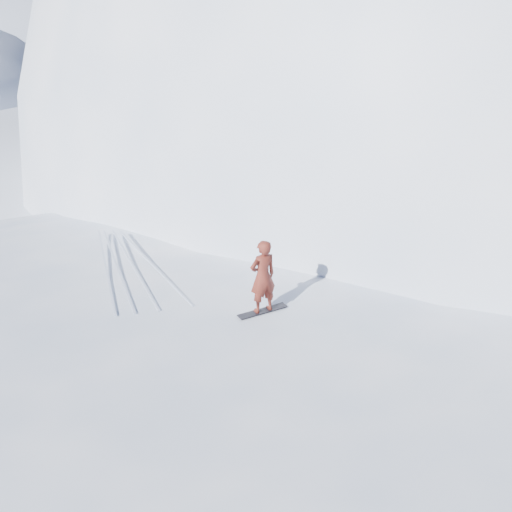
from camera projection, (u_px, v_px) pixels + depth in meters
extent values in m
plane|color=white|center=(179.00, 456.00, 13.19)|extent=(400.00, 400.00, 0.00)
ellipsoid|color=white|center=(209.00, 375.00, 16.04)|extent=(36.00, 28.00, 4.80)
ellipsoid|color=white|center=(478.00, 149.00, 39.88)|extent=(60.00, 56.00, 56.00)
ellipsoid|color=white|center=(338.00, 183.00, 32.67)|extent=(28.00, 24.00, 18.00)
ellipsoid|color=white|center=(107.00, 329.00, 18.27)|extent=(7.00, 6.30, 1.00)
ellipsoid|color=white|center=(397.00, 336.00, 17.85)|extent=(4.00, 3.60, 0.60)
cube|color=black|center=(263.00, 311.00, 14.49)|extent=(1.36, 0.69, 0.02)
imported|color=maroon|center=(263.00, 277.00, 14.09)|extent=(0.82, 0.67, 1.93)
cube|color=silver|center=(106.00, 266.00, 16.88)|extent=(0.93, 5.95, 0.04)
cube|color=silver|center=(117.00, 265.00, 16.93)|extent=(1.24, 5.90, 0.04)
cube|color=silver|center=(133.00, 264.00, 17.00)|extent=(1.54, 5.83, 0.04)
cube|color=silver|center=(152.00, 263.00, 17.08)|extent=(2.16, 5.64, 0.04)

